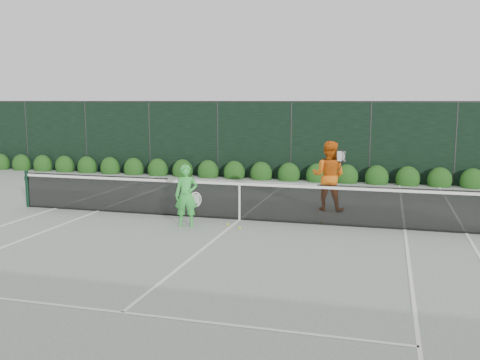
# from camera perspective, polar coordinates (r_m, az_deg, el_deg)

# --- Properties ---
(ground) EXTENTS (80.00, 80.00, 0.00)m
(ground) POSITION_cam_1_polar(r_m,az_deg,el_deg) (13.92, -0.04, -4.26)
(ground) COLOR gray
(ground) RESTS_ON ground
(tennis_net) EXTENTS (12.90, 0.10, 1.07)m
(tennis_net) POSITION_cam_1_polar(r_m,az_deg,el_deg) (13.82, -0.14, -2.11)
(tennis_net) COLOR #10321F
(tennis_net) RESTS_ON ground
(player_woman) EXTENTS (0.66, 0.50, 1.53)m
(player_woman) POSITION_cam_1_polar(r_m,az_deg,el_deg) (13.16, -5.75, -1.66)
(player_woman) COLOR green
(player_woman) RESTS_ON ground
(player_man) EXTENTS (1.05, 0.88, 1.96)m
(player_man) POSITION_cam_1_polar(r_m,az_deg,el_deg) (15.18, 9.44, 0.45)
(player_man) COLOR orange
(player_man) RESTS_ON ground
(court_lines) EXTENTS (11.03, 23.83, 0.01)m
(court_lines) POSITION_cam_1_polar(r_m,az_deg,el_deg) (13.92, -0.04, -4.24)
(court_lines) COLOR white
(court_lines) RESTS_ON ground
(windscreen_fence) EXTENTS (32.00, 21.07, 3.06)m
(windscreen_fence) POSITION_cam_1_polar(r_m,az_deg,el_deg) (11.10, -3.78, 0.41)
(windscreen_fence) COLOR black
(windscreen_fence) RESTS_ON ground
(hedge_row) EXTENTS (31.66, 0.65, 0.94)m
(hedge_row) POSITION_cam_1_polar(r_m,az_deg,el_deg) (20.75, 5.23, 0.58)
(hedge_row) COLOR #13350E
(hedge_row) RESTS_ON ground
(tennis_balls) EXTENTS (3.50, 1.45, 0.07)m
(tennis_balls) POSITION_cam_1_polar(r_m,az_deg,el_deg) (13.56, 0.62, -4.46)
(tennis_balls) COLOR #D1E232
(tennis_balls) RESTS_ON ground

